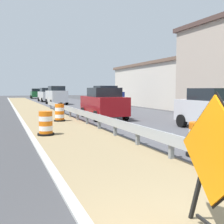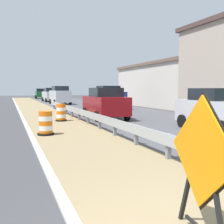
% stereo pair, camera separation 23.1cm
% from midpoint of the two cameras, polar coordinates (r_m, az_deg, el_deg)
% --- Properties ---
extents(warning_sign_diamond, '(0.20, 1.51, 1.89)m').
position_cam_midpoint_polar(warning_sign_diamond, '(3.71, 19.80, -9.10)').
color(warning_sign_diamond, black).
rests_on(warning_sign_diamond, ground).
extents(traffic_barrel_nearest, '(0.72, 0.72, 0.96)m').
position_cam_midpoint_polar(traffic_barrel_nearest, '(8.18, 17.94, -5.82)').
color(traffic_barrel_nearest, orange).
rests_on(traffic_barrel_nearest, ground).
extents(traffic_barrel_close, '(0.69, 0.69, 0.99)m').
position_cam_midpoint_polar(traffic_barrel_close, '(11.67, -13.06, -2.51)').
color(traffic_barrel_close, orange).
rests_on(traffic_barrel_close, ground).
extents(traffic_barrel_mid, '(0.67, 0.67, 1.02)m').
position_cam_midpoint_polar(traffic_barrel_mid, '(16.51, -10.13, -0.28)').
color(traffic_barrel_mid, orange).
rests_on(traffic_barrel_mid, ground).
extents(car_lead_near_lane, '(2.16, 4.15, 1.98)m').
position_cam_midpoint_polar(car_lead_near_lane, '(56.56, -14.50, 3.74)').
color(car_lead_near_lane, '#195128').
rests_on(car_lead_near_lane, ground).
extents(car_trailing_near_lane, '(2.21, 4.32, 2.20)m').
position_cam_midpoint_polar(car_trailing_near_lane, '(26.22, -0.42, 3.05)').
color(car_trailing_near_lane, navy).
rests_on(car_trailing_near_lane, ground).
extents(car_lead_far_lane, '(2.20, 4.70, 2.26)m').
position_cam_midpoint_polar(car_lead_far_lane, '(34.69, -10.57, 3.45)').
color(car_lead_far_lane, silver).
rests_on(car_lead_far_lane, ground).
extents(car_mid_far_lane, '(1.97, 4.03, 1.94)m').
position_cam_midpoint_polar(car_mid_far_lane, '(13.54, 21.15, 0.53)').
color(car_mid_far_lane, silver).
rests_on(car_mid_far_lane, ground).
extents(car_trailing_far_lane, '(2.12, 4.85, 2.06)m').
position_cam_midpoint_polar(car_trailing_far_lane, '(42.23, -12.55, 3.52)').
color(car_trailing_far_lane, silver).
rests_on(car_trailing_far_lane, ground).
extents(car_distant_a, '(2.04, 4.80, 1.95)m').
position_cam_midpoint_polar(car_distant_a, '(51.68, -10.57, 3.72)').
color(car_distant_a, black).
rests_on(car_distant_a, ground).
extents(car_distant_b, '(2.19, 4.73, 1.98)m').
position_cam_midpoint_polar(car_distant_b, '(17.60, -1.12, 1.85)').
color(car_distant_b, maroon).
rests_on(car_distant_b, ground).
extents(roadside_shop_far, '(8.79, 15.32, 4.65)m').
position_cam_midpoint_polar(roadside_shop_far, '(31.40, 13.96, 5.46)').
color(roadside_shop_far, beige).
rests_on(roadside_shop_far, ground).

